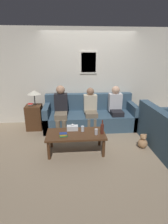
# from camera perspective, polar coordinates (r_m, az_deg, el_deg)

# --- Properties ---
(ground_plane) EXTENTS (16.00, 16.00, 0.00)m
(ground_plane) POSITION_cam_1_polar(r_m,az_deg,el_deg) (4.42, 2.67, -7.46)
(ground_plane) COLOR gray
(wall_back) EXTENTS (9.00, 0.08, 2.60)m
(wall_back) POSITION_cam_1_polar(r_m,az_deg,el_deg) (5.02, 1.41, 11.34)
(wall_back) COLOR silver
(wall_back) RESTS_ON ground_plane
(couch_main) EXTENTS (2.43, 0.91, 0.87)m
(couch_main) POSITION_cam_1_polar(r_m,az_deg,el_deg) (4.81, 1.90, -1.41)
(couch_main) COLOR #385166
(couch_main) RESTS_ON ground_plane
(coffee_table) EXTENTS (1.18, 0.58, 0.42)m
(coffee_table) POSITION_cam_1_polar(r_m,az_deg,el_deg) (3.57, -2.67, -7.73)
(coffee_table) COLOR #4C2D19
(coffee_table) RESTS_ON ground_plane
(side_table_with_lamp) EXTENTS (0.42, 0.40, 1.05)m
(side_table_with_lamp) POSITION_cam_1_polar(r_m,az_deg,el_deg) (4.81, -15.91, -0.87)
(side_table_with_lamp) COLOR #4C2D19
(side_table_with_lamp) RESTS_ON ground_plane
(wine_bottle) EXTENTS (0.07, 0.07, 0.29)m
(wine_bottle) POSITION_cam_1_polar(r_m,az_deg,el_deg) (3.51, 5.95, -5.35)
(wine_bottle) COLOR #562319
(wine_bottle) RESTS_ON coffee_table
(drinking_glass) EXTENTS (0.07, 0.07, 0.11)m
(drinking_glass) POSITION_cam_1_polar(r_m,az_deg,el_deg) (3.60, -0.47, -5.48)
(drinking_glass) COLOR silver
(drinking_glass) RESTS_ON coffee_table
(book_stack) EXTENTS (0.16, 0.12, 0.07)m
(book_stack) POSITION_cam_1_polar(r_m,az_deg,el_deg) (3.44, -6.76, -7.37)
(book_stack) COLOR #237547
(book_stack) RESTS_ON coffee_table
(soda_can) EXTENTS (0.07, 0.07, 0.12)m
(soda_can) POSITION_cam_1_polar(r_m,az_deg,el_deg) (3.47, 4.00, -6.45)
(soda_can) COLOR #BCBCC1
(soda_can) RESTS_ON coffee_table
(tissue_box) EXTENTS (0.23, 0.12, 0.15)m
(tissue_box) POSITION_cam_1_polar(r_m,az_deg,el_deg) (3.66, -3.80, -5.17)
(tissue_box) COLOR silver
(tissue_box) RESTS_ON coffee_table
(person_left) EXTENTS (0.34, 0.62, 1.17)m
(person_left) POSITION_cam_1_polar(r_m,az_deg,el_deg) (4.50, -7.52, 1.55)
(person_left) COLOR #756651
(person_left) RESTS_ON ground_plane
(person_middle) EXTENTS (0.34, 0.59, 1.10)m
(person_middle) POSITION_cam_1_polar(r_m,az_deg,el_deg) (4.55, 2.14, 1.34)
(person_middle) COLOR #756651
(person_middle) RESTS_ON ground_plane
(person_right) EXTENTS (0.34, 0.57, 1.13)m
(person_right) POSITION_cam_1_polar(r_m,az_deg,el_deg) (4.70, 10.35, 1.89)
(person_right) COLOR black
(person_right) RESTS_ON ground_plane
(teddy_bear) EXTENTS (0.21, 0.21, 0.32)m
(teddy_bear) POSITION_cam_1_polar(r_m,az_deg,el_deg) (4.01, 18.63, -9.19)
(teddy_bear) COLOR #A87A51
(teddy_bear) RESTS_ON ground_plane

